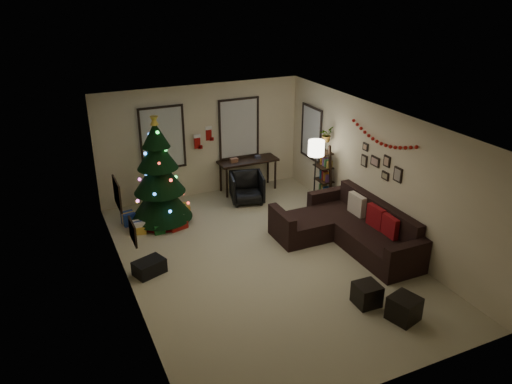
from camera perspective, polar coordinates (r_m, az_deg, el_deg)
floor at (r=9.64m, az=0.95°, el=-7.68°), size 7.00×7.00×0.00m
ceiling at (r=8.56m, az=1.07°, el=7.97°), size 7.00×7.00×0.00m
wall_back at (r=12.06m, az=-6.20°, el=5.81°), size 5.00×0.00×5.00m
wall_front at (r=6.44m, az=14.83°, el=-11.85°), size 5.00×0.00×5.00m
wall_left at (r=8.35m, az=-14.70°, el=-3.20°), size 0.00×7.00×7.00m
wall_right at (r=10.26m, az=13.72°, el=2.03°), size 0.00×7.00×7.00m
window_back_left at (r=11.73m, az=-10.61°, el=6.04°), size 1.05×0.06×1.50m
window_back_right at (r=12.29m, az=-1.97°, el=7.25°), size 1.05×0.06×1.50m
window_right_wall at (r=12.18m, az=6.38°, el=6.71°), size 0.06×0.90×1.30m
christmas_tree at (r=10.79m, az=-10.98°, el=1.48°), size 1.33×1.33×2.47m
presents at (r=11.01m, az=-10.77°, el=-3.22°), size 1.50×1.01×0.30m
sofa at (r=10.26m, az=10.48°, el=-4.21°), size 1.96×2.84×0.89m
pillow_red_a at (r=9.77m, az=15.01°, el=-3.80°), size 0.12×0.41×0.41m
pillow_red_b at (r=10.07m, az=13.48°, el=-2.79°), size 0.13×0.44×0.44m
pillow_cream at (r=10.53m, az=11.41°, el=-1.46°), size 0.14×0.46×0.45m
ottoman_near at (r=8.56m, az=12.50°, el=-11.29°), size 0.40×0.40×0.37m
ottoman_far at (r=8.36m, az=16.49°, el=-12.59°), size 0.52×0.52×0.40m
desk at (r=12.39m, az=-0.92°, el=3.28°), size 1.48×0.53×0.80m
desk_chair at (r=11.85m, az=-1.04°, el=0.48°), size 0.83×0.80×0.71m
bookshelf at (r=11.59m, az=7.84°, el=1.83°), size 0.30×0.46×1.55m
potted_plant at (r=11.28m, az=8.03°, el=6.75°), size 0.52×0.51×0.43m
floor_lamp at (r=11.08m, az=6.85°, el=4.45°), size 0.36×0.36×1.68m
art_map at (r=8.86m, az=-15.53°, el=-0.21°), size 0.04×0.60×0.50m
art_abstract at (r=7.85m, az=-13.86°, el=-4.43°), size 0.04×0.45×0.35m
gallery at (r=10.12m, az=14.00°, el=3.04°), size 0.03×1.25×0.54m
garland at (r=9.94m, az=14.13°, el=6.01°), size 0.08×1.90×0.30m
stocking_left at (r=11.90m, az=-6.67°, el=5.75°), size 0.20×0.05×0.36m
stocking_right at (r=12.07m, az=-5.39°, el=6.68°), size 0.20×0.05×0.36m
storage_bin at (r=9.36m, az=-12.05°, el=-8.35°), size 0.63×0.53×0.27m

